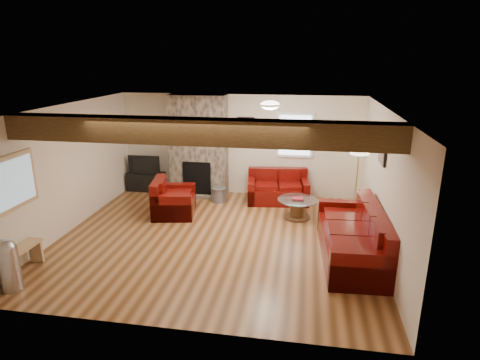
% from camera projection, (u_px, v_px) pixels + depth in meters
% --- Properties ---
extents(room, '(8.00, 8.00, 8.00)m').
position_uv_depth(room, '(216.00, 176.00, 7.41)').
color(room, brown).
rests_on(room, ground).
extents(floor, '(6.00, 6.00, 0.00)m').
position_uv_depth(floor, '(217.00, 238.00, 7.78)').
color(floor, brown).
rests_on(floor, ground).
extents(oak_beam, '(6.00, 0.36, 0.38)m').
position_uv_depth(oak_beam, '(195.00, 131.00, 5.92)').
color(oak_beam, '#301F0E').
rests_on(oak_beam, room).
extents(chimney_breast, '(1.40, 0.67, 2.50)m').
position_uv_depth(chimney_breast, '(199.00, 147.00, 9.92)').
color(chimney_breast, '#36322A').
rests_on(chimney_breast, floor).
extents(back_window, '(0.90, 0.08, 1.10)m').
position_uv_depth(back_window, '(295.00, 135.00, 9.66)').
color(back_window, silver).
rests_on(back_window, room).
extents(hatch_window, '(0.08, 1.00, 0.90)m').
position_uv_depth(hatch_window, '(14.00, 182.00, 6.40)').
color(hatch_window, tan).
rests_on(hatch_window, room).
extents(ceiling_dome, '(0.40, 0.40, 0.18)m').
position_uv_depth(ceiling_dome, '(270.00, 107.00, 7.76)').
color(ceiling_dome, white).
rests_on(ceiling_dome, room).
extents(artwork_back, '(0.42, 0.06, 0.52)m').
position_uv_depth(artwork_back, '(246.00, 128.00, 9.81)').
color(artwork_back, black).
rests_on(artwork_back, room).
extents(artwork_right, '(0.06, 0.55, 0.42)m').
position_uv_depth(artwork_right, '(382.00, 152.00, 7.08)').
color(artwork_right, black).
rests_on(artwork_right, room).
extents(sofa_three, '(1.10, 2.38, 0.90)m').
position_uv_depth(sofa_three, '(352.00, 234.00, 6.90)').
color(sofa_three, '#460505').
rests_on(sofa_three, floor).
extents(loveseat, '(1.53, 0.99, 0.77)m').
position_uv_depth(loveseat, '(278.00, 187.00, 9.61)').
color(loveseat, '#460505').
rests_on(loveseat, floor).
extents(armchair_red, '(1.04, 1.14, 0.81)m').
position_uv_depth(armchair_red, '(174.00, 197.00, 8.83)').
color(armchair_red, '#460505').
rests_on(armchair_red, floor).
extents(coffee_table, '(0.86, 0.86, 0.45)m').
position_uv_depth(coffee_table, '(297.00, 209.00, 8.69)').
color(coffee_table, '#442716').
rests_on(coffee_table, floor).
extents(tv_cabinet, '(0.95, 0.38, 0.48)m').
position_uv_depth(tv_cabinet, '(146.00, 182.00, 10.48)').
color(tv_cabinet, black).
rests_on(tv_cabinet, floor).
extents(television, '(0.83, 0.11, 0.48)m').
position_uv_depth(television, '(145.00, 164.00, 10.34)').
color(television, black).
rests_on(television, tv_cabinet).
extents(floor_lamp, '(0.40, 0.40, 1.57)m').
position_uv_depth(floor_lamp, '(359.00, 152.00, 8.90)').
color(floor_lamp, tan).
rests_on(floor_lamp, floor).
extents(pine_bench, '(0.27, 1.14, 0.43)m').
position_uv_depth(pine_bench, '(14.00, 265.00, 6.32)').
color(pine_bench, tan).
rests_on(pine_bench, floor).
extents(pedal_bin, '(0.43, 0.43, 0.82)m').
position_uv_depth(pedal_bin, '(8.00, 265.00, 5.95)').
color(pedal_bin, '#ABABB0').
rests_on(pedal_bin, floor).
extents(coal_bucket, '(0.38, 0.38, 0.36)m').
position_uv_depth(coal_bucket, '(219.00, 194.00, 9.70)').
color(coal_bucket, slate).
rests_on(coal_bucket, floor).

